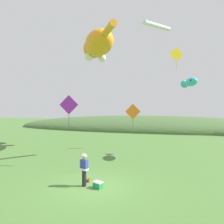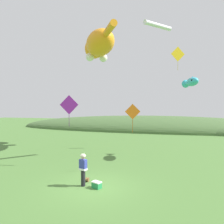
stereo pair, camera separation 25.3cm
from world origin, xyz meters
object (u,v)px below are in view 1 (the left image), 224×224
object	(u,v)px
kite_giant_cat	(97,45)
kite_fish_windsock	(190,82)
festival_attendant	(84,169)
kite_diamond_gold	(176,54)
kite_diamond_violet	(69,105)
kite_diamond_orange	(133,112)
kite_spool	(88,180)
kite_tube_streamer	(157,26)
picnic_cooler	(98,185)

from	to	relation	value
kite_giant_cat	kite_fish_windsock	size ratio (longest dim) A/B	3.09
kite_giant_cat	festival_attendant	bearing A→B (deg)	-75.11
kite_diamond_gold	kite_fish_windsock	bearing A→B (deg)	-75.14
kite_diamond_violet	kite_diamond_orange	world-z (taller)	kite_diamond_violet
kite_diamond_gold	kite_diamond_violet	size ratio (longest dim) A/B	1.05
kite_spool	kite_diamond_orange	distance (m)	5.22
festival_attendant	kite_giant_cat	distance (m)	14.96
kite_diamond_orange	kite_diamond_gold	bearing A→B (deg)	71.81
kite_giant_cat	kite_diamond_orange	size ratio (longest dim) A/B	4.44
kite_tube_streamer	kite_spool	bearing A→B (deg)	-115.29
festival_attendant	kite_giant_cat	world-z (taller)	kite_giant_cat
kite_tube_streamer	kite_diamond_violet	distance (m)	10.14
kite_diamond_violet	kite_tube_streamer	bearing A→B (deg)	36.10
kite_fish_windsock	kite_diamond_gold	distance (m)	5.20
kite_fish_windsock	festival_attendant	bearing A→B (deg)	-125.34
picnic_cooler	kite_fish_windsock	world-z (taller)	kite_fish_windsock
kite_giant_cat	kite_fish_windsock	bearing A→B (deg)	-13.03
kite_tube_streamer	kite_diamond_gold	size ratio (longest dim) A/B	1.03
kite_giant_cat	kite_diamond_orange	xyz separation A→B (m)	(5.02, -7.43, -6.83)
kite_diamond_orange	kite_diamond_violet	bearing A→B (deg)	177.77
kite_diamond_gold	kite_diamond_orange	world-z (taller)	kite_diamond_gold
festival_attendant	kite_diamond_violet	size ratio (longest dim) A/B	0.76
kite_tube_streamer	kite_diamond_gold	bearing A→B (deg)	69.20
kite_spool	kite_diamond_violet	size ratio (longest dim) A/B	0.11
picnic_cooler	kite_giant_cat	size ratio (longest dim) A/B	0.07
kite_spool	kite_giant_cat	distance (m)	15.03
kite_spool	kite_diamond_orange	world-z (taller)	kite_diamond_orange
picnic_cooler	kite_diamond_gold	size ratio (longest dim) A/B	0.24
festival_attendant	kite_tube_streamer	world-z (taller)	kite_tube_streamer
kite_spool	kite_diamond_gold	xyz separation A→B (m)	(5.20, 11.90, 9.67)
kite_diamond_gold	kite_giant_cat	bearing A→B (deg)	-167.59
kite_spool	kite_diamond_gold	distance (m)	16.19
kite_tube_streamer	kite_diamond_violet	bearing A→B (deg)	-143.90
kite_spool	picnic_cooler	world-z (taller)	picnic_cooler
kite_spool	kite_fish_windsock	xyz separation A→B (m)	(6.22, 8.03, 6.35)
festival_attendant	kite_diamond_orange	size ratio (longest dim) A/B	0.91
festival_attendant	kite_diamond_orange	bearing A→B (deg)	57.78
kite_fish_windsock	kite_diamond_gold	bearing A→B (deg)	104.86
kite_spool	picnic_cooler	xyz separation A→B (m)	(0.87, -0.80, 0.05)
kite_fish_windsock	kite_diamond_gold	xyz separation A→B (m)	(-1.03, 3.87, 3.32)
kite_fish_windsock	kite_giant_cat	bearing A→B (deg)	166.97
picnic_cooler	kite_tube_streamer	bearing A→B (deg)	72.29
kite_fish_windsock	kite_diamond_orange	xyz separation A→B (m)	(-4.05, -5.34, -2.45)
festival_attendant	picnic_cooler	bearing A→B (deg)	-6.81
festival_attendant	kite_fish_windsock	size ratio (longest dim) A/B	0.63
kite_giant_cat	kite_diamond_gold	xyz separation A→B (m)	(8.04, 1.77, -1.06)
kite_giant_cat	kite_tube_streamer	distance (m)	6.91
kite_spool	kite_diamond_violet	xyz separation A→B (m)	(-2.63, 2.88, 4.38)
kite_fish_windsock	kite_diamond_orange	world-z (taller)	kite_fish_windsock
kite_diamond_violet	festival_attendant	bearing A→B (deg)	-53.37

